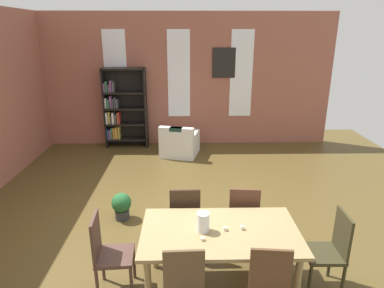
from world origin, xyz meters
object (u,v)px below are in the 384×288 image
dining_chair_head_right (330,249)px  potted_plant_by_shelf (122,205)px  dining_table (220,237)px  armchair_white (180,144)px  bookshelf_tall (122,109)px  dining_chair_head_left (108,252)px  vase_on_table (203,222)px  dining_chair_far_right (243,216)px  dining_chair_far_left (185,217)px

dining_chair_head_right → potted_plant_by_shelf: dining_chair_head_right is taller
dining_table → potted_plant_by_shelf: bearing=131.7°
dining_chair_head_right → armchair_white: size_ratio=0.98×
dining_chair_head_right → bookshelf_tall: (-3.17, 5.09, 0.45)m
dining_chair_head_left → armchair_white: bearing=80.8°
vase_on_table → dining_chair_head_right: vase_on_table is taller
vase_on_table → potted_plant_by_shelf: 2.04m
dining_chair_head_left → potted_plant_by_shelf: 1.57m
dining_table → armchair_white: dining_table is taller
vase_on_table → dining_chair_head_right: 1.45m
vase_on_table → dining_chair_far_right: bearing=51.8°
dining_chair_far_right → potted_plant_by_shelf: size_ratio=2.21×
potted_plant_by_shelf → vase_on_table: bearing=-52.4°
dining_chair_far_left → armchair_white: (-0.13, 3.68, -0.23)m
dining_chair_far_right → dining_chair_head_right: same height
bookshelf_tall → potted_plant_by_shelf: size_ratio=4.57×
vase_on_table → dining_chair_head_left: size_ratio=0.22×
armchair_white → potted_plant_by_shelf: (-0.85, -2.86, -0.04)m
bookshelf_tall → vase_on_table: bearing=-70.9°
bookshelf_tall → potted_plant_by_shelf: (0.58, -3.55, -0.73)m
dining_chair_head_left → potted_plant_by_shelf: size_ratio=2.21×
dining_chair_far_left → dining_chair_head_right: bearing=-24.0°
dining_table → dining_chair_far_left: size_ratio=1.79×
dining_table → dining_chair_far_left: bearing=118.1°
potted_plant_by_shelf → armchair_white: bearing=73.4°
dining_chair_far_left → dining_chair_head_left: bearing=-139.6°
dining_chair_far_left → potted_plant_by_shelf: 1.31m
dining_chair_far_right → dining_table: bearing=-117.8°
dining_table → bookshelf_tall: (-1.95, 5.09, 0.29)m
dining_chair_far_right → dining_chair_head_right: (0.85, -0.71, 0.00)m
dining_chair_far_left → dining_chair_far_right: 0.76m
dining_chair_far_left → potted_plant_by_shelf: bearing=140.1°
dining_chair_head_right → vase_on_table: bearing=179.9°
dining_chair_far_left → bookshelf_tall: bookshelf_tall is taller
dining_chair_far_right → armchair_white: dining_chair_far_right is taller
vase_on_table → dining_chair_far_right: vase_on_table is taller
armchair_white → potted_plant_by_shelf: armchair_white is taller
dining_chair_far_left → bookshelf_tall: size_ratio=0.48×
armchair_white → dining_chair_head_right: bearing=-68.5°
dining_chair_far_left → armchair_white: 3.69m
dining_chair_far_right → potted_plant_by_shelf: dining_chair_far_right is taller
vase_on_table → dining_chair_head_left: 1.10m
dining_table → dining_chair_head_right: dining_chair_head_right is taller
vase_on_table → dining_chair_head_right: size_ratio=0.22×
dining_table → dining_chair_head_left: bearing=-179.8°
dining_chair_far_left → dining_chair_head_right: size_ratio=1.00×
dining_table → armchair_white: 4.44m
vase_on_table → bookshelf_tall: bearing=109.1°
dining_chair_head_left → potted_plant_by_shelf: dining_chair_head_left is taller
potted_plant_by_shelf → dining_chair_far_right: bearing=-25.3°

